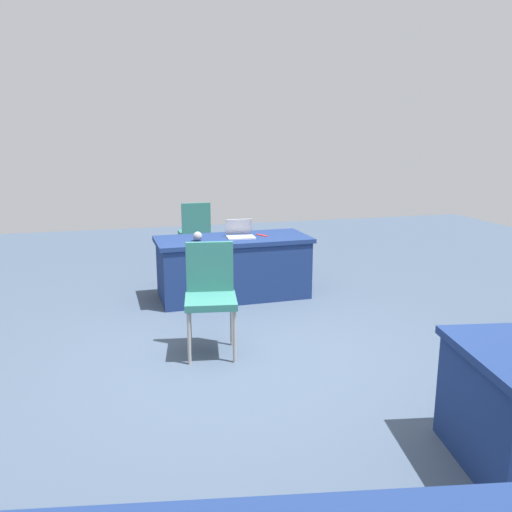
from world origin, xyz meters
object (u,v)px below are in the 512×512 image
at_px(laptop_silver, 240,234).
at_px(scissors_red, 262,235).
at_px(yarn_ball, 198,236).
at_px(chair_tucked_right, 195,229).
at_px(table_foreground, 233,267).
at_px(chair_tucked_left, 210,291).

xyz_separation_m(laptop_silver, scissors_red, (-0.28, -0.03, -0.04)).
distance_m(laptop_silver, yarn_ball, 0.52).
bearing_deg(scissors_red, chair_tucked_right, 172.96).
distance_m(chair_tucked_right, laptop_silver, 1.72).
bearing_deg(laptop_silver, scissors_red, -169.21).
bearing_deg(scissors_red, laptop_silver, -108.42).
bearing_deg(table_foreground, chair_tucked_left, 70.15).
distance_m(chair_tucked_left, scissors_red, 1.84).
xyz_separation_m(table_foreground, chair_tucked_right, (0.19, -1.67, 0.18)).
bearing_deg(chair_tucked_right, scissors_red, -71.70).
xyz_separation_m(chair_tucked_left, scissors_red, (-0.93, -1.58, 0.16)).
xyz_separation_m(table_foreground, laptop_silver, (-0.09, 0.01, 0.40)).
bearing_deg(chair_tucked_right, laptop_silver, -80.98).
bearing_deg(chair_tucked_right, yarn_ball, -98.05).
bearing_deg(laptop_silver, chair_tucked_left, 70.95).
relative_size(table_foreground, yarn_ball, 17.35).
height_order(chair_tucked_left, laptop_silver, chair_tucked_left).
distance_m(table_foreground, laptop_silver, 0.41).
xyz_separation_m(table_foreground, scissors_red, (-0.36, -0.02, 0.36)).
relative_size(chair_tucked_right, scissors_red, 5.28).
xyz_separation_m(table_foreground, chair_tucked_left, (0.56, 1.56, 0.20)).
distance_m(table_foreground, chair_tucked_left, 1.67).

